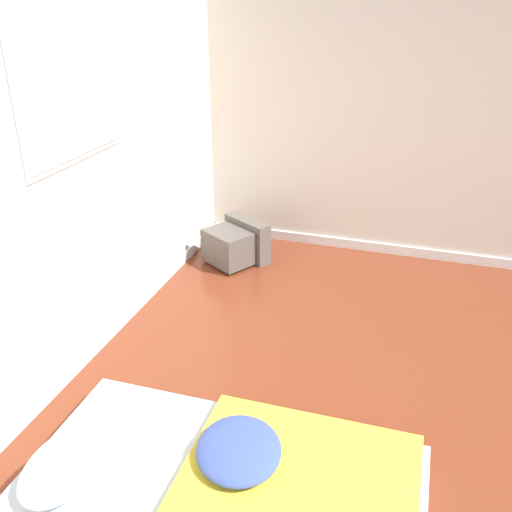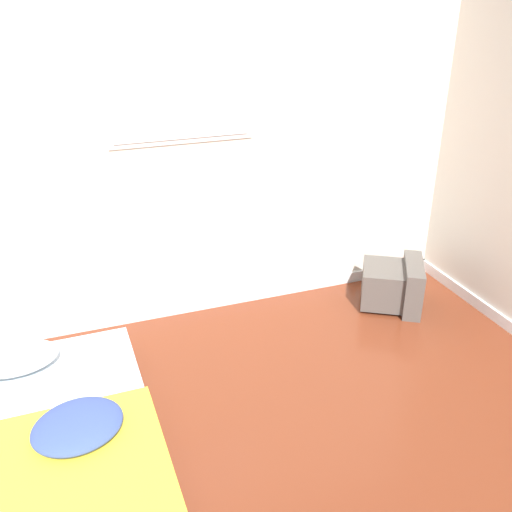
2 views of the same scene
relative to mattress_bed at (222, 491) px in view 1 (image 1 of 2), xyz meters
The scene contains 2 objects.
mattress_bed is the anchor object (origin of this frame).
crt_tv 2.69m from the mattress_bed, 18.09° to the left, with size 0.61×0.61×0.37m.
Camera 1 is at (-2.01, 0.78, 2.27)m, focal length 40.00 mm.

